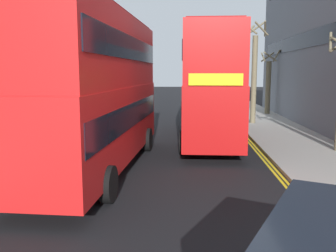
{
  "coord_description": "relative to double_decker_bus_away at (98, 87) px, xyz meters",
  "views": [
    {
      "loc": [
        1.19,
        -0.8,
        3.55
      ],
      "look_at": [
        0.5,
        11.0,
        1.8
      ],
      "focal_mm": 38.82,
      "sensor_mm": 36.0,
      "label": 1
    }
  ],
  "objects": [
    {
      "name": "sidewalk_right",
      "position": [
        8.59,
        3.93,
        -2.96
      ],
      "size": [
        4.0,
        80.0,
        0.14
      ],
      "primitive_type": "cube",
      "color": "#9E9991",
      "rests_on": "ground"
    },
    {
      "name": "sidewalk_left",
      "position": [
        -4.41,
        3.93,
        -2.96
      ],
      "size": [
        4.0,
        80.0,
        0.14
      ],
      "primitive_type": "cube",
      "color": "#9E9991",
      "rests_on": "ground"
    },
    {
      "name": "kerb_line_outer",
      "position": [
        6.49,
        1.93,
        -3.03
      ],
      "size": [
        0.1,
        56.0,
        0.01
      ],
      "primitive_type": "cube",
      "color": "yellow",
      "rests_on": "ground"
    },
    {
      "name": "kerb_line_inner",
      "position": [
        6.33,
        1.93,
        -3.03
      ],
      "size": [
        0.1,
        56.0,
        0.01
      ],
      "primitive_type": "cube",
      "color": "yellow",
      "rests_on": "ground"
    },
    {
      "name": "double_decker_bus_away",
      "position": [
        0.0,
        0.0,
        0.0
      ],
      "size": [
        3.16,
        10.9,
        5.64
      ],
      "color": "red",
      "rests_on": "ground"
    },
    {
      "name": "double_decker_bus_oncoming",
      "position": [
        4.29,
        6.04,
        0.0
      ],
      "size": [
        2.86,
        10.83,
        5.64
      ],
      "color": "#B20F0F",
      "rests_on": "ground"
    },
    {
      "name": "street_tree_near",
      "position": [
        9.79,
        17.7,
        -0.51
      ],
      "size": [
        1.4,
        1.39,
        5.22
      ],
      "color": "#6B6047",
      "rests_on": "sidewalk_right"
    },
    {
      "name": "street_tree_mid",
      "position": [
        7.61,
        11.95,
        0.44
      ],
      "size": [
        1.99,
        1.96,
        6.96
      ],
      "color": "#6B6047",
      "rests_on": "sidewalk_right"
    }
  ]
}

